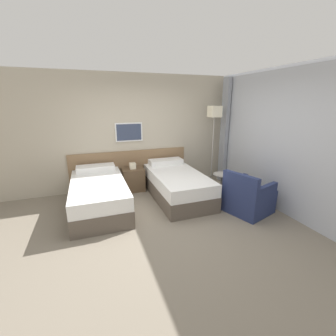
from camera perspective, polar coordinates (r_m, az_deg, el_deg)
name	(u,v)px	position (r m, az deg, el deg)	size (l,w,h in m)	color
ground_plane	(171,224)	(4.06, 0.66, -14.04)	(16.00, 16.00, 0.00)	slate
wall_headboard	(140,135)	(5.56, -7.10, 8.41)	(10.00, 0.10, 2.70)	#B7AD99
wall_window	(285,142)	(4.74, 27.49, 5.85)	(0.21, 4.57, 2.70)	white
bed_near_door	(99,195)	(4.68, -17.12, -6.48)	(1.02, 1.97, 0.70)	brown
bed_near_window	(177,185)	(5.00, 2.19, -4.24)	(1.02, 1.97, 0.70)	brown
nightstand	(133,179)	(5.45, -8.84, -2.84)	(0.51, 0.40, 0.68)	brown
floor_lamp	(214,118)	(5.62, 11.69, 12.42)	(0.26, 0.26, 1.97)	#9E9993
side_table	(221,182)	(4.95, 13.42, -3.58)	(0.37, 0.37, 0.59)	gray
armchair	(248,198)	(4.61, 19.65, -7.21)	(0.94, 0.92, 0.83)	navy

